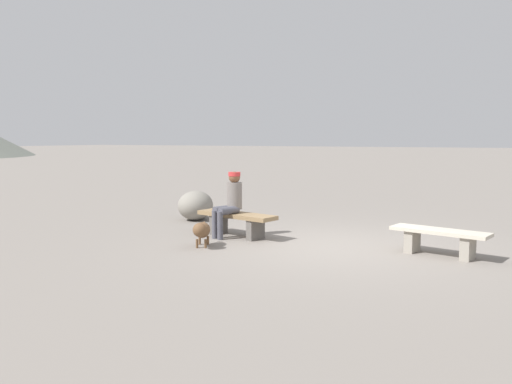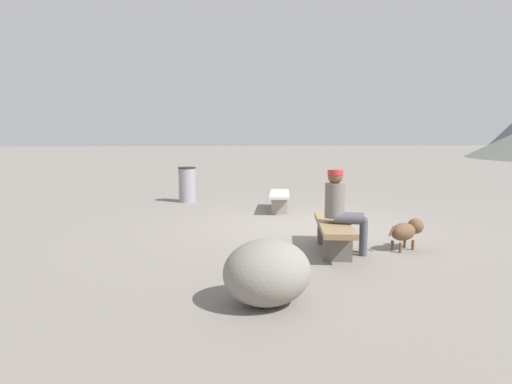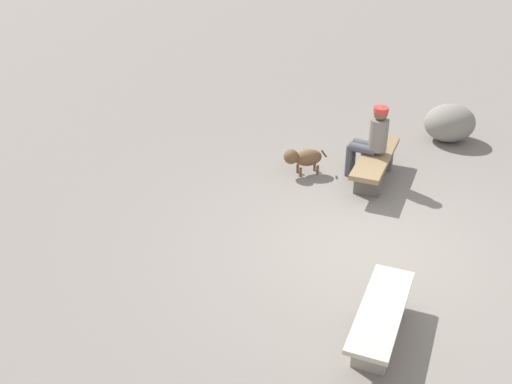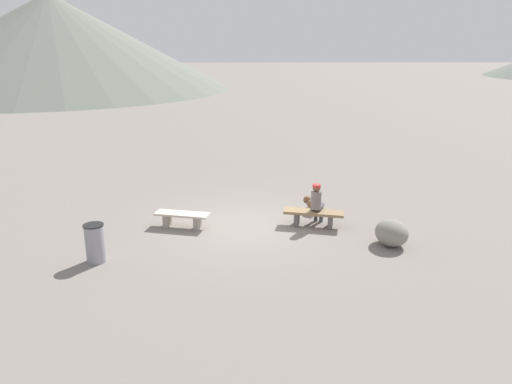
% 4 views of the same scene
% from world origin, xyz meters
% --- Properties ---
extents(ground, '(210.00, 210.00, 0.06)m').
position_xyz_m(ground, '(0.00, 0.00, -0.03)').
color(ground, gray).
extents(bench_left, '(1.61, 0.78, 0.43)m').
position_xyz_m(bench_left, '(-1.79, -0.12, 0.29)').
color(bench_left, gray).
rests_on(bench_left, ground).
extents(bench_right, '(1.76, 0.81, 0.46)m').
position_xyz_m(bench_right, '(1.95, -0.07, 0.33)').
color(bench_right, '#605B56').
rests_on(bench_right, ground).
extents(seated_person, '(0.44, 0.63, 1.26)m').
position_xyz_m(seated_person, '(2.03, 0.02, 0.73)').
color(seated_person, slate).
rests_on(seated_person, ground).
extents(dog, '(0.46, 0.70, 0.47)m').
position_xyz_m(dog, '(2.00, 1.09, 0.30)').
color(dog, brown).
rests_on(dog, ground).
extents(boulder, '(1.05, 1.13, 0.68)m').
position_xyz_m(boulder, '(3.80, -1.42, 0.34)').
color(boulder, gray).
rests_on(boulder, ground).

